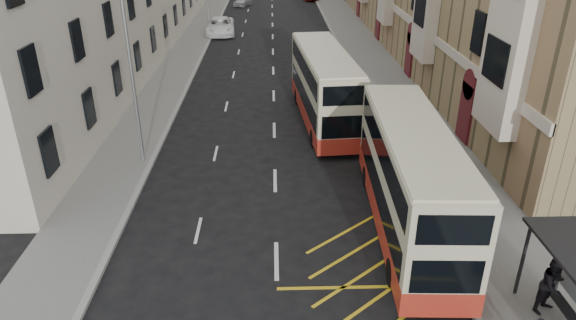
{
  "coord_description": "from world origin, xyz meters",
  "views": [
    {
      "loc": [
        -0.04,
        -10.69,
        11.06
      ],
      "look_at": [
        0.5,
        7.02,
        2.47
      ],
      "focal_mm": 32.0,
      "sensor_mm": 36.0,
      "label": 1
    }
  ],
  "objects_px": {
    "street_lamp_near": "(132,71)",
    "pedestrian_far": "(433,191)",
    "white_van": "(220,26)",
    "car_silver": "(243,1)",
    "double_decker_front": "(410,179)",
    "double_decker_rear": "(324,87)",
    "pedestrian_mid": "(553,285)"
  },
  "relations": [
    {
      "from": "pedestrian_mid",
      "to": "pedestrian_far",
      "type": "height_order",
      "value": "pedestrian_mid"
    },
    {
      "from": "car_silver",
      "to": "double_decker_rear",
      "type": "bearing_deg",
      "value": -60.75
    },
    {
      "from": "street_lamp_near",
      "to": "pedestrian_far",
      "type": "distance_m",
      "value": 14.1
    },
    {
      "from": "pedestrian_mid",
      "to": "white_van",
      "type": "xyz_separation_m",
      "value": [
        -13.38,
        40.06,
        -0.26
      ]
    },
    {
      "from": "street_lamp_near",
      "to": "pedestrian_mid",
      "type": "xyz_separation_m",
      "value": [
        14.53,
        -10.88,
        -3.55
      ]
    },
    {
      "from": "car_silver",
      "to": "pedestrian_mid",
      "type": "bearing_deg",
      "value": -58.07
    },
    {
      "from": "white_van",
      "to": "car_silver",
      "type": "relative_size",
      "value": 1.55
    },
    {
      "from": "pedestrian_far",
      "to": "double_decker_front",
      "type": "bearing_deg",
      "value": 45.92
    },
    {
      "from": "white_van",
      "to": "double_decker_rear",
      "type": "bearing_deg",
      "value": -75.64
    },
    {
      "from": "street_lamp_near",
      "to": "white_van",
      "type": "height_order",
      "value": "street_lamp_near"
    },
    {
      "from": "double_decker_front",
      "to": "pedestrian_far",
      "type": "xyz_separation_m",
      "value": [
        1.35,
        1.2,
        -1.2
      ]
    },
    {
      "from": "car_silver",
      "to": "double_decker_front",
      "type": "bearing_deg",
      "value": -60.36
    },
    {
      "from": "street_lamp_near",
      "to": "double_decker_front",
      "type": "bearing_deg",
      "value": -28.15
    },
    {
      "from": "white_van",
      "to": "car_silver",
      "type": "distance_m",
      "value": 17.29
    },
    {
      "from": "double_decker_rear",
      "to": "white_van",
      "type": "bearing_deg",
      "value": 103.96
    },
    {
      "from": "double_decker_front",
      "to": "car_silver",
      "type": "bearing_deg",
      "value": 102.05
    },
    {
      "from": "pedestrian_mid",
      "to": "white_van",
      "type": "relative_size",
      "value": 0.32
    },
    {
      "from": "pedestrian_far",
      "to": "street_lamp_near",
      "type": "bearing_deg",
      "value": -16.75
    },
    {
      "from": "double_decker_rear",
      "to": "car_silver",
      "type": "relative_size",
      "value": 2.8
    },
    {
      "from": "car_silver",
      "to": "street_lamp_near",
      "type": "bearing_deg",
      "value": -73.03
    },
    {
      "from": "pedestrian_mid",
      "to": "car_silver",
      "type": "bearing_deg",
      "value": 71.75
    },
    {
      "from": "white_van",
      "to": "car_silver",
      "type": "height_order",
      "value": "white_van"
    },
    {
      "from": "street_lamp_near",
      "to": "double_decker_front",
      "type": "distance_m",
      "value": 13.11
    },
    {
      "from": "double_decker_front",
      "to": "double_decker_rear",
      "type": "xyz_separation_m",
      "value": [
        -2.16,
        11.19,
        -0.0
      ]
    },
    {
      "from": "double_decker_front",
      "to": "car_silver",
      "type": "relative_size",
      "value": 2.78
    },
    {
      "from": "double_decker_rear",
      "to": "pedestrian_far",
      "type": "distance_m",
      "value": 10.65
    },
    {
      "from": "double_decker_rear",
      "to": "pedestrian_far",
      "type": "relative_size",
      "value": 6.78
    },
    {
      "from": "double_decker_rear",
      "to": "car_silver",
      "type": "xyz_separation_m",
      "value": [
        -6.62,
        41.29,
        -1.48
      ]
    },
    {
      "from": "street_lamp_near",
      "to": "double_decker_rear",
      "type": "distance_m",
      "value": 10.81
    },
    {
      "from": "pedestrian_mid",
      "to": "white_van",
      "type": "distance_m",
      "value": 42.23
    },
    {
      "from": "pedestrian_mid",
      "to": "car_silver",
      "type": "distance_m",
      "value": 58.52
    },
    {
      "from": "double_decker_front",
      "to": "pedestrian_far",
      "type": "distance_m",
      "value": 2.17
    }
  ]
}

